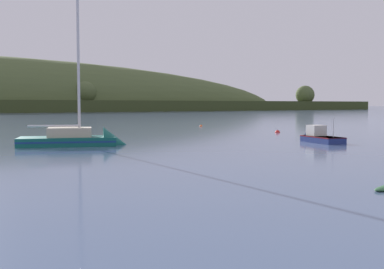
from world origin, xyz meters
TOP-DOWN VIEW (x-y plane):
  - sailboat_midwater_white at (-0.77, 43.39)m, footprint 9.92×6.75m
  - fishing_boat_moored at (19.29, 33.72)m, footprint 3.12×5.27m
  - mooring_buoy_foreground at (29.19, 66.67)m, footprint 0.50×0.50m
  - mooring_buoy_far_upstream at (27.23, 47.14)m, footprint 0.64×0.64m

SIDE VIEW (x-z plane):
  - mooring_buoy_far_upstream at x=27.23m, z-range -0.36..0.36m
  - mooring_buoy_foreground at x=29.19m, z-range -0.29..0.29m
  - sailboat_midwater_white at x=-0.77m, z-range -8.00..8.40m
  - fishing_boat_moored at x=19.29m, z-range -1.23..1.89m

